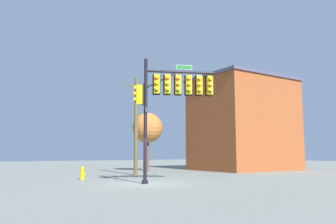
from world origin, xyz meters
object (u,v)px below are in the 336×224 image
Objects in this scene: signal_pole_assembly at (172,92)px; fire_hydrant at (82,173)px; brick_building at (244,124)px; utility_pole at (136,124)px; tree_near at (148,128)px.

signal_pole_assembly is 7.95m from fire_hydrant.
signal_pole_assembly is 8.57× the size of fire_hydrant.
fire_hydrant is at bearing -169.05° from brick_building.
signal_pole_assembly is at bearing -102.64° from utility_pole.
utility_pole is 5.79m from tree_near.
fire_hydrant is at bearing -140.73° from tree_near.
utility_pole is (1.79, 7.96, -1.24)m from signal_pole_assembly.
utility_pole is at bearing -176.04° from brick_building.
brick_building reaches higher than tree_near.
signal_pole_assembly is 0.74× the size of brick_building.
tree_near is at bearing 66.77° from signal_pole_assembly.
brick_building is at bearing 3.96° from utility_pole.
signal_pole_assembly is 8.25m from utility_pole.
fire_hydrant is 0.09× the size of brick_building.
tree_near is at bearing 39.27° from fire_hydrant.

